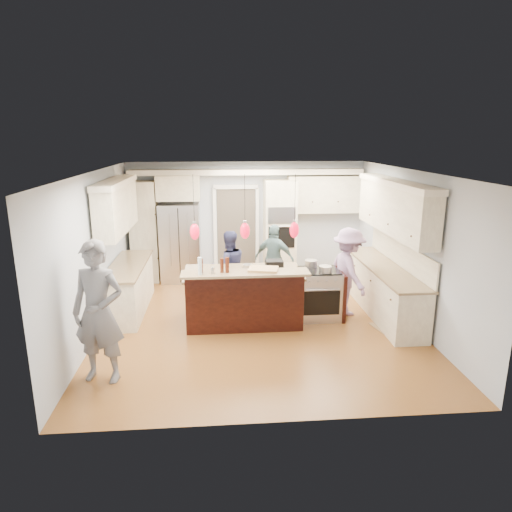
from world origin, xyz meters
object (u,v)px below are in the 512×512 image
at_px(refrigerator, 180,243).
at_px(kitchen_island, 244,296).
at_px(person_bar_end, 98,312).
at_px(island_range, 320,294).
at_px(person_far_left, 229,268).

xyz_separation_m(refrigerator, kitchen_island, (1.30, -2.57, -0.41)).
height_order(refrigerator, kitchen_island, refrigerator).
height_order(refrigerator, person_bar_end, person_bar_end).
xyz_separation_m(kitchen_island, island_range, (1.41, 0.08, -0.03)).
xyz_separation_m(refrigerator, person_bar_end, (-0.75, -4.44, 0.09)).
height_order(kitchen_island, person_far_left, person_far_left).
height_order(kitchen_island, island_range, kitchen_island).
bearing_deg(person_far_left, person_bar_end, 42.93).
bearing_deg(refrigerator, person_bar_end, -99.59).
bearing_deg(refrigerator, person_far_left, -56.24).
height_order(refrigerator, island_range, refrigerator).
xyz_separation_m(person_bar_end, person_far_left, (1.82, 2.84, -0.24)).
relative_size(person_bar_end, person_far_left, 1.33).
distance_m(kitchen_island, island_range, 1.41).
bearing_deg(kitchen_island, island_range, 3.09).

